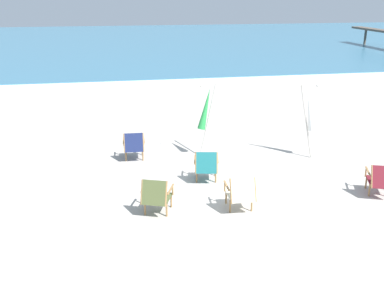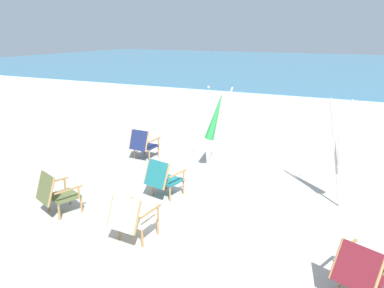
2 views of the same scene
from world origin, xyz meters
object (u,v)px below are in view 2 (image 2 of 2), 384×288
(beach_chair_mid_center, at_px, (132,217))
(umbrella_furled_white, at_px, (341,137))
(beach_chair_front_right, at_px, (163,177))
(beach_chair_back_right, at_px, (143,144))
(beach_chair_far_center, at_px, (55,193))
(beach_chair_front_left, at_px, (363,269))
(umbrella_furled_green, at_px, (216,116))

(beach_chair_mid_center, height_order, umbrella_furled_white, umbrella_furled_white)
(beach_chair_front_right, bearing_deg, beach_chair_back_right, 132.02)
(beach_chair_back_right, relative_size, beach_chair_mid_center, 1.01)
(beach_chair_far_center, distance_m, umbrella_furled_white, 5.35)
(beach_chair_front_right, distance_m, beach_chair_mid_center, 1.71)
(beach_chair_back_right, bearing_deg, beach_chair_front_right, -47.98)
(beach_chair_far_center, height_order, umbrella_furled_white, umbrella_furled_white)
(beach_chair_front_left, relative_size, beach_chair_mid_center, 1.14)
(beach_chair_front_right, xyz_separation_m, beach_chair_back_right, (-1.65, 1.83, 0.00))
(beach_chair_front_right, xyz_separation_m, beach_chair_mid_center, (0.39, -1.66, -0.00))
(beach_chair_back_right, bearing_deg, beach_chair_far_center, -85.55)
(beach_chair_front_right, relative_size, beach_chair_mid_center, 1.00)
(beach_chair_front_left, bearing_deg, beach_chair_mid_center, -178.05)
(beach_chair_front_left, distance_m, umbrella_furled_green, 4.87)
(beach_chair_far_center, bearing_deg, beach_chair_mid_center, -5.43)
(beach_chair_front_right, distance_m, umbrella_furled_white, 3.49)
(beach_chair_front_right, distance_m, umbrella_furled_green, 2.11)
(beach_chair_front_right, distance_m, beach_chair_front_left, 4.05)
(beach_chair_front_right, distance_m, beach_chair_far_center, 2.04)
(beach_chair_mid_center, height_order, umbrella_furled_green, umbrella_furled_green)
(beach_chair_front_left, distance_m, umbrella_furled_white, 2.93)
(beach_chair_front_left, relative_size, umbrella_furled_green, 0.44)
(beach_chair_front_left, bearing_deg, beach_chair_front_right, 157.51)
(beach_chair_front_left, xyz_separation_m, beach_chair_mid_center, (-3.35, -0.11, 0.01))
(beach_chair_front_right, height_order, beach_chair_back_right, beach_chair_back_right)
(umbrella_furled_white, bearing_deg, beach_chair_back_right, 172.14)
(beach_chair_front_right, height_order, umbrella_furled_white, umbrella_furled_white)
(beach_chair_back_right, distance_m, umbrella_furled_green, 2.22)
(beach_chair_front_right, distance_m, beach_chair_back_right, 2.46)
(umbrella_furled_white, bearing_deg, beach_chair_far_center, -149.66)
(beach_chair_back_right, xyz_separation_m, beach_chair_front_left, (5.39, -3.38, -0.01))
(beach_chair_front_right, bearing_deg, beach_chair_mid_center, -76.84)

